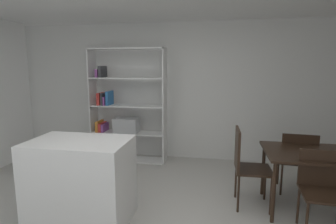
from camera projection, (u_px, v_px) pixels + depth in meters
back_partition at (168, 92)px, 5.16m from camera, size 6.87×0.06×2.55m
kitchen_island at (81, 181)px, 3.05m from camera, size 1.10×0.71×0.94m
open_bookshelf at (123, 111)px, 5.00m from camera, size 1.39×0.35×2.07m
dining_table at (310, 158)px, 3.22m from camera, size 1.04×0.82×0.74m
dining_chair_island_side at (245, 161)px, 3.36m from camera, size 0.44×0.45×0.99m
dining_chair_far at (297, 157)px, 3.67m from camera, size 0.48×0.46×0.87m
dining_chair_near at (323, 184)px, 2.82m from camera, size 0.49×0.47×0.87m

